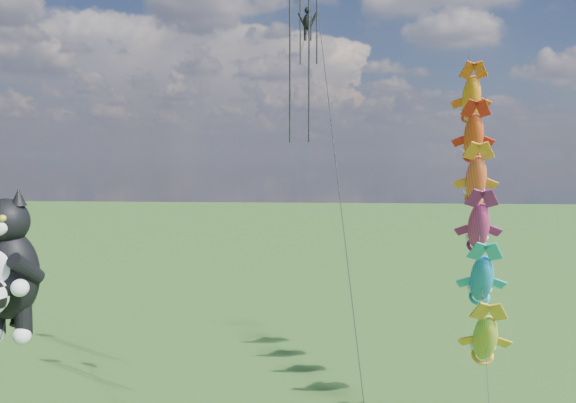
{
  "coord_description": "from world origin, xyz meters",
  "views": [
    {
      "loc": [
        8.06,
        -18.4,
        12.49
      ],
      "look_at": [
        5.6,
        11.67,
        10.31
      ],
      "focal_mm": 40.0,
      "sensor_mm": 36.0,
      "label": 1
    }
  ],
  "objects": [
    {
      "name": "cat_kite_rig",
      "position": [
        -4.98,
        5.38,
        8.16
      ],
      "size": [
        2.9,
        4.34,
        11.2
      ],
      "rotation": [
        0.0,
        0.0,
        -0.27
      ],
      "color": "brown",
      "rests_on": "ground"
    },
    {
      "name": "fish_windsock_rig",
      "position": [
        14.35,
        11.57,
        10.32
      ],
      "size": [
        2.34,
        15.87,
        18.35
      ],
      "rotation": [
        0.0,
        0.0,
        0.21
      ],
      "color": "brown",
      "rests_on": "ground"
    }
  ]
}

